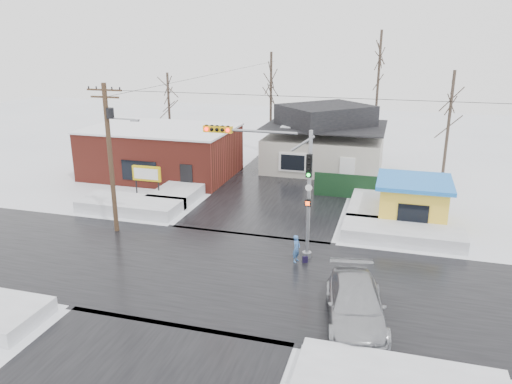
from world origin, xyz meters
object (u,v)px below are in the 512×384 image
(marquee_sign, at_px, (147,175))
(pedestrian, at_px, (296,249))
(utility_pole, at_px, (111,150))
(kiosk, at_px, (413,201))
(traffic_signal, at_px, (280,175))
(car, at_px, (355,305))

(marquee_sign, bearing_deg, pedestrian, -29.94)
(utility_pole, distance_m, kiosk, 18.95)
(traffic_signal, xyz_separation_m, marquee_sign, (-11.43, 6.53, -2.62))
(traffic_signal, bearing_deg, marquee_sign, 150.28)
(marquee_sign, xyz_separation_m, kiosk, (18.50, 0.50, -0.46))
(pedestrian, xyz_separation_m, car, (3.56, -5.12, 0.09))
(traffic_signal, height_order, marquee_sign, traffic_signal)
(kiosk, relative_size, pedestrian, 3.07)
(utility_pole, height_order, car, utility_pole)
(traffic_signal, relative_size, utility_pole, 0.78)
(traffic_signal, relative_size, car, 1.21)
(car, bearing_deg, traffic_signal, 118.97)
(marquee_sign, height_order, kiosk, kiosk)
(kiosk, xyz_separation_m, car, (-2.38, -12.85, -0.62))
(utility_pole, xyz_separation_m, kiosk, (17.43, 6.49, -3.65))
(marquee_sign, relative_size, kiosk, 0.55)
(utility_pole, distance_m, pedestrian, 12.35)
(utility_pole, bearing_deg, pedestrian, -6.16)
(traffic_signal, xyz_separation_m, utility_pole, (-10.36, 0.53, 0.57))
(traffic_signal, distance_m, car, 8.34)
(utility_pole, xyz_separation_m, pedestrian, (11.49, -1.24, -4.36))
(kiosk, xyz_separation_m, pedestrian, (-5.94, -7.73, -0.71))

